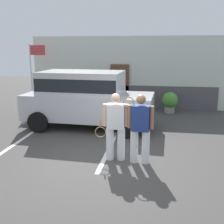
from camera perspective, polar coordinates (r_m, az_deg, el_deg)
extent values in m
plane|color=#423F3D|center=(7.13, -1.49, -10.45)|extent=(40.00, 40.00, 0.00)
cube|color=silver|center=(9.40, -17.84, -5.15)|extent=(0.12, 4.40, 0.01)
cube|color=silver|center=(8.51, 0.01, -6.40)|extent=(0.12, 4.40, 0.01)
cube|color=silver|center=(13.35, 3.95, 8.23)|extent=(9.69, 0.30, 3.41)
cube|color=#4C4C51|center=(13.31, 3.79, 3.19)|extent=(8.14, 0.10, 1.10)
cube|color=brown|center=(13.27, 1.61, 5.37)|extent=(0.90, 0.06, 2.10)
cube|color=#B7B7BC|center=(10.00, -4.82, 1.28)|extent=(4.68, 2.10, 0.90)
cube|color=#B7B7BC|center=(9.94, -6.30, 6.14)|extent=(2.98, 1.89, 0.80)
cube|color=black|center=(9.94, -6.30, 6.02)|extent=(2.92, 1.91, 0.44)
cylinder|color=black|center=(10.70, 4.67, -0.34)|extent=(0.73, 0.29, 0.72)
cylinder|color=black|center=(8.88, 3.13, -3.16)|extent=(0.73, 0.29, 0.72)
cylinder|color=black|center=(11.49, -10.86, 0.40)|extent=(0.73, 0.29, 0.72)
cylinder|color=black|center=(9.81, -15.08, -2.02)|extent=(0.73, 0.29, 0.72)
cylinder|color=white|center=(7.15, 1.92, -6.71)|extent=(0.20, 0.20, 0.85)
cylinder|color=white|center=(7.17, -0.42, -6.66)|extent=(0.20, 0.20, 0.85)
cube|color=white|center=(6.94, 0.76, -0.89)|extent=(0.46, 0.31, 0.64)
sphere|color=beige|center=(6.84, 0.78, 2.94)|extent=(0.24, 0.24, 0.24)
cylinder|color=beige|center=(6.92, 3.02, -0.71)|extent=(0.11, 0.11, 0.58)
cylinder|color=beige|center=(6.95, -1.48, -0.64)|extent=(0.11, 0.11, 0.58)
torus|color=olive|center=(7.14, -2.42, -4.21)|extent=(0.37, 0.06, 0.37)
cylinder|color=olive|center=(7.07, -2.44, -2.39)|extent=(0.03, 0.03, 0.20)
cylinder|color=white|center=(6.99, 7.03, -7.28)|extent=(0.20, 0.20, 0.86)
cylinder|color=white|center=(7.02, 4.65, -7.12)|extent=(0.20, 0.20, 0.86)
cube|color=navy|center=(6.78, 5.99, -1.28)|extent=(0.45, 0.30, 0.64)
sphere|color=#8C6647|center=(6.68, 6.08, 2.64)|extent=(0.24, 0.24, 0.24)
cylinder|color=#8C6647|center=(6.74, 8.29, -1.19)|extent=(0.11, 0.11, 0.58)
cylinder|color=#8C6647|center=(6.81, 3.71, -0.93)|extent=(0.11, 0.11, 0.58)
torus|color=olive|center=(6.79, 3.45, 1.98)|extent=(0.29, 0.09, 0.29)
cylinder|color=olive|center=(6.84, 3.42, 0.05)|extent=(0.03, 0.03, 0.20)
cylinder|color=gray|center=(12.63, 11.90, 0.50)|extent=(0.46, 0.46, 0.28)
sphere|color=#4C8C38|center=(12.54, 12.00, 2.47)|extent=(0.71, 0.71, 0.71)
cylinder|color=silver|center=(13.74, -16.48, 7.08)|extent=(0.05, 0.05, 3.04)
cube|color=#B23838|center=(13.50, -15.26, 12.35)|extent=(0.75, 0.08, 0.45)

